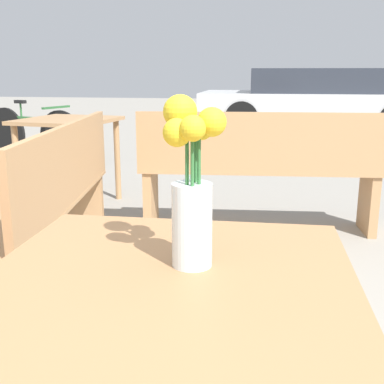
# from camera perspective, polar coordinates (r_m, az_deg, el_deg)

# --- Properties ---
(table_front) EXTENTS (0.75, 0.80, 0.72)m
(table_front) POSITION_cam_1_polar(r_m,az_deg,el_deg) (0.99, -3.13, -16.63)
(table_front) COLOR #9E7047
(table_front) RESTS_ON ground_plane
(flower_vase) EXTENTS (0.13, 0.13, 0.34)m
(flower_vase) POSITION_cam_1_polar(r_m,az_deg,el_deg) (0.96, -0.07, -0.19)
(flower_vase) COLOR silver
(flower_vase) RESTS_ON table_front
(bench_near) EXTENTS (0.59, 1.69, 0.85)m
(bench_near) POSITION_cam_1_polar(r_m,az_deg,el_deg) (2.60, -15.99, -0.79)
(bench_near) COLOR tan
(bench_near) RESTS_ON ground_plane
(bench_middle) EXTENTS (1.69, 0.49, 0.85)m
(bench_middle) POSITION_cam_1_polar(r_m,az_deg,el_deg) (3.34, 7.99, 2.86)
(bench_middle) COLOR tan
(bench_middle) RESTS_ON ground_plane
(table_back) EXTENTS (0.79, 0.83, 0.73)m
(table_back) POSITION_cam_1_polar(r_m,az_deg,el_deg) (4.12, -14.47, 6.62)
(table_back) COLOR tan
(table_back) RESTS_ON ground_plane
(bicycle) EXTENTS (1.54, 0.64, 0.76)m
(bicycle) POSITION_cam_1_polar(r_m,az_deg,el_deg) (6.43, -18.35, 6.55)
(bicycle) COLOR black
(bicycle) RESTS_ON ground_plane
(parked_car) EXTENTS (4.29, 1.97, 1.17)m
(parked_car) POSITION_cam_1_polar(r_m,az_deg,el_deg) (9.70, 14.18, 10.43)
(parked_car) COLOR silver
(parked_car) RESTS_ON ground_plane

